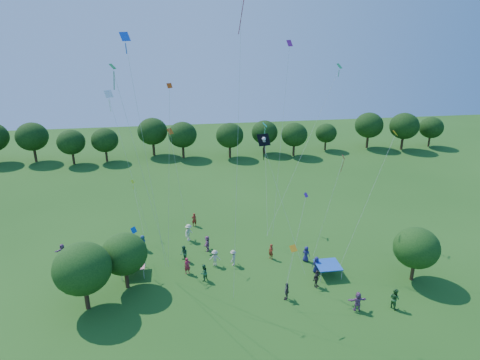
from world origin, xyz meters
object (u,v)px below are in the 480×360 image
object	(u,v)px
tent_red_stripe	(133,264)
pirate_kite	(265,143)
near_tree_west	(82,268)
near_tree_east	(416,248)
near_tree_north	(124,254)
tent_blue	(328,265)
red_high_kite	(240,58)

from	to	relation	value
tent_red_stripe	pirate_kite	distance (m)	16.76
near_tree_west	pirate_kite	size ratio (longest dim) A/B	0.50
near_tree_east	pirate_kite	distance (m)	16.61
near_tree_north	near_tree_east	xyz separation A→B (m)	(25.82, -2.67, -0.08)
near_tree_east	pirate_kite	world-z (taller)	pirate_kite
tent_blue	pirate_kite	xyz separation A→B (m)	(-5.85, 2.00, 11.49)
near_tree_west	near_tree_north	bearing A→B (deg)	40.87
near_tree_north	tent_blue	size ratio (longest dim) A/B	2.38
pirate_kite	near_tree_north	bearing A→B (deg)	-174.23
tent_red_stripe	tent_blue	bearing A→B (deg)	-9.12
near_tree_north	near_tree_east	world-z (taller)	near_tree_north
near_tree_west	red_high_kite	world-z (taller)	red_high_kite
near_tree_east	pirate_kite	size ratio (longest dim) A/B	0.43
near_tree_east	red_high_kite	xyz separation A→B (m)	(-15.75, 1.71, 16.51)
tent_red_stripe	near_tree_north	bearing A→B (deg)	-100.19
near_tree_west	red_high_kite	bearing A→B (deg)	7.01
near_tree_north	tent_blue	xyz separation A→B (m)	(18.42, -0.73, -2.38)
near_tree_west	near_tree_north	world-z (taller)	near_tree_west
near_tree_east	near_tree_north	bearing A→B (deg)	174.10
near_tree_east	tent_red_stripe	world-z (taller)	near_tree_east
near_tree_east	tent_blue	bearing A→B (deg)	165.30
near_tree_east	tent_blue	world-z (taller)	near_tree_east
near_tree_west	tent_blue	size ratio (longest dim) A/B	2.70
tent_blue	tent_red_stripe	bearing A→B (deg)	170.88
near_tree_west	tent_blue	world-z (taller)	near_tree_west
near_tree_north	red_high_kite	world-z (taller)	red_high_kite
near_tree_north	tent_blue	distance (m)	18.58
near_tree_north	near_tree_east	distance (m)	25.96
near_tree_east	tent_red_stripe	xyz separation A→B (m)	(-25.43, 4.84, -2.29)
tent_red_stripe	tent_blue	size ratio (longest dim) A/B	1.00
near_tree_north	pirate_kite	size ratio (longest dim) A/B	0.44
near_tree_east	tent_red_stripe	bearing A→B (deg)	169.23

